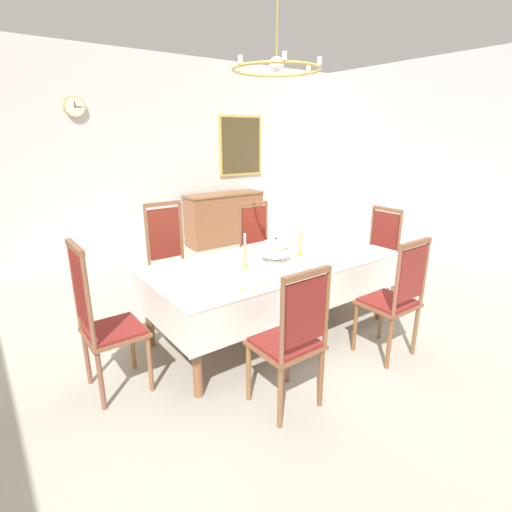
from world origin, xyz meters
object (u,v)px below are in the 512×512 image
Objects in this scene: bowl_far_left at (253,248)px; sideboard at (225,219)px; bowl_near_left at (259,284)px; mounted_clock at (75,107)px; chair_south_b at (395,297)px; chair_north_a at (171,261)px; chair_head_east at (377,251)px; candlestick_east at (300,241)px; chair_head_west at (103,320)px; dining_table at (274,268)px; bowl_near_right at (318,235)px; spoon_secondary at (324,235)px; spoon_primary at (243,289)px; framed_painting at (241,146)px; chandelier at (276,68)px; candlestick_west at (245,254)px; chair_south_a at (291,337)px; chair_north_b at (260,246)px; soup_tureen at (275,249)px.

bowl_far_left is 0.12× the size of sideboard.
mounted_clock is (-0.33, 3.83, 1.49)m from bowl_near_left.
chair_north_a is at bearing 121.31° from chair_south_b.
chair_south_b is 1.02× the size of chair_head_east.
mounted_clock is (-0.22, 2.40, 1.65)m from chair_north_a.
chair_head_west is at bearing 180.00° from candlestick_east.
dining_table is 2.22× the size of chair_head_east.
candlestick_east reaches higher than sideboard.
candlestick_east is 0.77m from bowl_near_right.
sideboard is (1.40, 3.13, -0.22)m from dining_table.
spoon_secondary is (1.05, 0.00, -0.02)m from bowl_far_left.
spoon_primary is 0.17× the size of framed_painting.
framed_painting is at bearing 41.95° from spoon_primary.
spoon_secondary is 0.24× the size of chandelier.
chair_north_a is at bearing 106.42° from candlestick_west.
chair_north_a is at bearing 122.47° from dining_table.
candlestick_west is 1.66× the size of bowl_near_left.
bowl_near_right is 0.93m from bowl_far_left.
candlestick_east is 0.24× the size of sideboard.
chair_south_a is at bearing -116.13° from bowl_far_left.
chair_north_a reaches higher than chair_head_west.
sideboard is at bearing 61.96° from bowl_near_left.
bowl_near_right is 3.28m from framed_painting.
chair_north_a is at bearing 66.25° from chair_head_east.
chair_north_b is at bearing 47.27° from candlestick_west.
framed_painting is (0.35, 3.39, 1.14)m from chair_head_east.
chair_head_west is 2.75m from spoon_secondary.
bowl_far_left is 1.10m from spoon_primary.
soup_tureen is 1.65× the size of spoon_primary.
candlestick_west is 0.42× the size of chandelier.
chair_south_a reaches higher than bowl_near_left.
spoon_secondary is 2.04m from chandelier.
dining_table is 1.07m from bowl_near_right.
chair_head_east is 5.56× the size of bowl_near_left.
bowl_near_left is (1.09, -0.45, 0.17)m from chair_head_west.
chair_south_b is 1.44× the size of chandelier.
bowl_far_left is at bearing 63.76° from sideboard.
bowl_far_left is (1.66, 0.42, 0.17)m from chair_head_west.
chandelier is (-1.11, -0.42, 1.66)m from spoon_secondary.
bowl_far_left is (0.39, 0.42, -0.10)m from candlestick_west.
sideboard is (-0.20, 3.13, -0.11)m from chair_head_east.
spoon_primary is (-0.98, -0.42, -0.13)m from candlestick_east.
chair_head_west reaches higher than chair_south_b.
bowl_near_left is 1.04m from bowl_far_left.
spoon_primary is 4.11m from sideboard.
chair_head_west is 1.19m from bowl_near_left.
chair_south_a is 5.17m from framed_painting.
chair_south_a is 1.38m from chair_head_west.
chair_south_a is at bearing -120.45° from framed_painting.
chair_head_west is at bearing -171.37° from bowl_near_right.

